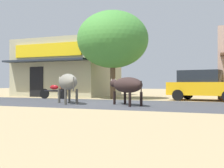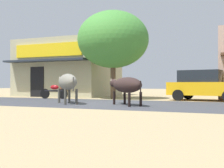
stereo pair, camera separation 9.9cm
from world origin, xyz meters
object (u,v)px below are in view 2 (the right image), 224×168
(parked_motorcycle, at_px, (54,91))
(roadside_tree, at_px, (113,40))
(parked_hatchback_car, at_px, (205,85))
(cow_far_dark, at_px, (126,85))
(cow_near_brown, at_px, (67,82))
(cafe_chair_near_tree, at_px, (64,90))

(parked_motorcycle, bearing_deg, roadside_tree, 21.37)
(parked_hatchback_car, bearing_deg, cow_far_dark, -121.42)
(parked_hatchback_car, bearing_deg, parked_motorcycle, -171.10)
(parked_motorcycle, bearing_deg, cow_far_dark, -30.01)
(roadside_tree, bearing_deg, cow_near_brown, -94.83)
(cow_near_brown, height_order, cafe_chair_near_tree, cow_near_brown)
(parked_hatchback_car, distance_m, cafe_chair_near_tree, 9.00)
(cow_near_brown, distance_m, cow_far_dark, 2.85)
(cow_near_brown, relative_size, cow_far_dark, 0.97)
(cafe_chair_near_tree, bearing_deg, cow_near_brown, -56.75)
(parked_motorcycle, height_order, cow_near_brown, cow_near_brown)
(parked_motorcycle, distance_m, cow_near_brown, 4.54)
(cow_far_dark, distance_m, cafe_chair_near_tree, 7.87)
(cow_near_brown, distance_m, cafe_chair_near_tree, 5.99)
(cow_far_dark, height_order, cafe_chair_near_tree, cow_far_dark)
(parked_motorcycle, relative_size, cow_near_brown, 0.82)
(parked_motorcycle, distance_m, cafe_chair_near_tree, 1.62)
(parked_hatchback_car, bearing_deg, roadside_tree, -179.51)
(parked_motorcycle, xyz_separation_m, cow_far_dark, (5.80, -3.35, 0.38))
(cow_far_dark, bearing_deg, parked_motorcycle, 149.99)
(parked_hatchback_car, xyz_separation_m, cafe_chair_near_tree, (-8.99, 0.23, -0.33))
(parked_hatchback_car, relative_size, cow_far_dark, 1.79)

